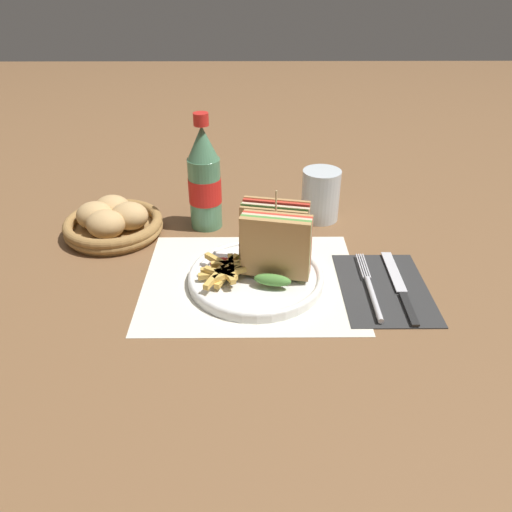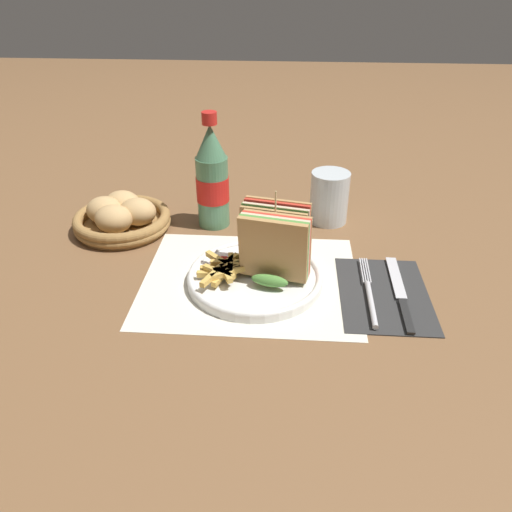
{
  "view_description": "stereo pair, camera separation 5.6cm",
  "coord_description": "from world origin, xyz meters",
  "px_view_note": "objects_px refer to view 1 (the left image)",
  "views": [
    {
      "loc": [
        0.02,
        -0.73,
        0.48
      ],
      "look_at": [
        0.03,
        -0.0,
        0.04
      ],
      "focal_mm": 35.0,
      "sensor_mm": 36.0,
      "label": 1
    },
    {
      "loc": [
        0.08,
        -0.73,
        0.48
      ],
      "look_at": [
        0.03,
        -0.0,
        0.04
      ],
      "focal_mm": 35.0,
      "sensor_mm": 36.0,
      "label": 2
    }
  ],
  "objects_px": {
    "plate_main": "(256,277)",
    "club_sandwich": "(275,242)",
    "glass_near": "(320,198)",
    "coke_bottle_near": "(204,180)",
    "knife": "(400,287)",
    "bread_basket": "(113,222)",
    "fork": "(371,291)"
  },
  "relations": [
    {
      "from": "fork",
      "to": "plate_main",
      "type": "bearing_deg",
      "value": 168.96
    },
    {
      "from": "fork",
      "to": "glass_near",
      "type": "relative_size",
      "value": 1.83
    },
    {
      "from": "glass_near",
      "to": "bread_basket",
      "type": "relative_size",
      "value": 0.55
    },
    {
      "from": "knife",
      "to": "plate_main",
      "type": "bearing_deg",
      "value": 175.31
    },
    {
      "from": "coke_bottle_near",
      "to": "bread_basket",
      "type": "bearing_deg",
      "value": -169.22
    },
    {
      "from": "fork",
      "to": "knife",
      "type": "relative_size",
      "value": 0.93
    },
    {
      "from": "knife",
      "to": "bread_basket",
      "type": "relative_size",
      "value": 1.08
    },
    {
      "from": "club_sandwich",
      "to": "bread_basket",
      "type": "bearing_deg",
      "value": 152.41
    },
    {
      "from": "bread_basket",
      "to": "plate_main",
      "type": "bearing_deg",
      "value": -31.57
    },
    {
      "from": "club_sandwich",
      "to": "bread_basket",
      "type": "xyz_separation_m",
      "value": [
        -0.31,
        0.16,
        -0.05
      ]
    },
    {
      "from": "bread_basket",
      "to": "coke_bottle_near",
      "type": "bearing_deg",
      "value": 10.78
    },
    {
      "from": "plate_main",
      "to": "bread_basket",
      "type": "relative_size",
      "value": 1.19
    },
    {
      "from": "knife",
      "to": "coke_bottle_near",
      "type": "distance_m",
      "value": 0.42
    },
    {
      "from": "fork",
      "to": "knife",
      "type": "distance_m",
      "value": 0.05
    },
    {
      "from": "plate_main",
      "to": "club_sandwich",
      "type": "distance_m",
      "value": 0.07
    },
    {
      "from": "plate_main",
      "to": "coke_bottle_near",
      "type": "height_order",
      "value": "coke_bottle_near"
    },
    {
      "from": "fork",
      "to": "coke_bottle_near",
      "type": "xyz_separation_m",
      "value": [
        -0.29,
        0.25,
        0.09
      ]
    },
    {
      "from": "glass_near",
      "to": "bread_basket",
      "type": "bearing_deg",
      "value": -171.06
    },
    {
      "from": "plate_main",
      "to": "glass_near",
      "type": "distance_m",
      "value": 0.28
    },
    {
      "from": "fork",
      "to": "knife",
      "type": "height_order",
      "value": "fork"
    },
    {
      "from": "plate_main",
      "to": "fork",
      "type": "bearing_deg",
      "value": -12.06
    },
    {
      "from": "club_sandwich",
      "to": "fork",
      "type": "distance_m",
      "value": 0.18
    },
    {
      "from": "bread_basket",
      "to": "glass_near",
      "type": "bearing_deg",
      "value": 8.94
    },
    {
      "from": "fork",
      "to": "coke_bottle_near",
      "type": "height_order",
      "value": "coke_bottle_near"
    },
    {
      "from": "fork",
      "to": "coke_bottle_near",
      "type": "bearing_deg",
      "value": 140.22
    },
    {
      "from": "knife",
      "to": "bread_basket",
      "type": "xyz_separation_m",
      "value": [
        -0.52,
        0.2,
        0.02
      ]
    },
    {
      "from": "knife",
      "to": "glass_near",
      "type": "xyz_separation_m",
      "value": [
        -0.1,
        0.26,
        0.04
      ]
    },
    {
      "from": "club_sandwich",
      "to": "coke_bottle_near",
      "type": "relative_size",
      "value": 0.64
    },
    {
      "from": "glass_near",
      "to": "coke_bottle_near",
      "type": "bearing_deg",
      "value": -172.5
    },
    {
      "from": "club_sandwich",
      "to": "glass_near",
      "type": "xyz_separation_m",
      "value": [
        0.1,
        0.23,
        -0.03
      ]
    },
    {
      "from": "fork",
      "to": "coke_bottle_near",
      "type": "distance_m",
      "value": 0.39
    },
    {
      "from": "knife",
      "to": "coke_bottle_near",
      "type": "height_order",
      "value": "coke_bottle_near"
    }
  ]
}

